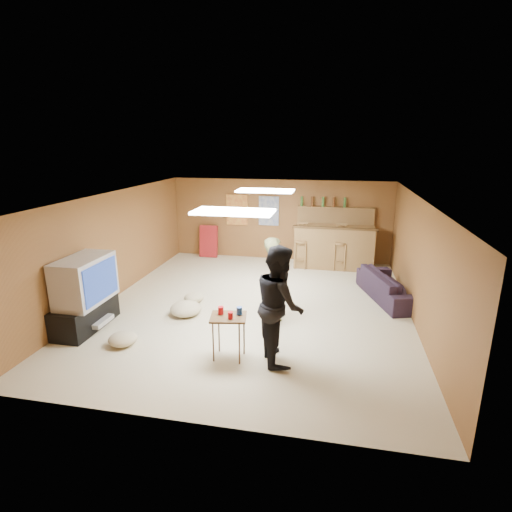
% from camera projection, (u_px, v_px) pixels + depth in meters
% --- Properties ---
extents(ground, '(7.00, 7.00, 0.00)m').
position_uv_depth(ground, '(254.00, 307.00, 7.98)').
color(ground, beige).
rests_on(ground, ground).
extents(ceiling, '(6.00, 7.00, 0.02)m').
position_uv_depth(ceiling, '(254.00, 197.00, 7.37)').
color(ceiling, silver).
rests_on(ceiling, ground).
extents(wall_back, '(6.00, 0.02, 2.20)m').
position_uv_depth(wall_back, '(280.00, 220.00, 10.97)').
color(wall_back, brown).
rests_on(wall_back, ground).
extents(wall_front, '(6.00, 0.02, 2.20)m').
position_uv_depth(wall_front, '(189.00, 338.00, 4.38)').
color(wall_front, brown).
rests_on(wall_front, ground).
extents(wall_left, '(0.02, 7.00, 2.20)m').
position_uv_depth(wall_left, '(112.00, 246.00, 8.25)').
color(wall_left, brown).
rests_on(wall_left, ground).
extents(wall_right, '(0.02, 7.00, 2.20)m').
position_uv_depth(wall_right, '(419.00, 263.00, 7.11)').
color(wall_right, brown).
rests_on(wall_right, ground).
extents(tv_stand, '(0.55, 1.30, 0.50)m').
position_uv_depth(tv_stand, '(86.00, 315.00, 7.02)').
color(tv_stand, black).
rests_on(tv_stand, ground).
extents(dvd_box, '(0.35, 0.50, 0.08)m').
position_uv_depth(dvd_box, '(97.00, 321.00, 7.00)').
color(dvd_box, '#B2B2B7').
rests_on(dvd_box, tv_stand).
extents(tv_body, '(0.60, 1.10, 0.80)m').
position_uv_depth(tv_body, '(85.00, 280.00, 6.82)').
color(tv_body, '#B2B2B7').
rests_on(tv_body, tv_stand).
extents(tv_screen, '(0.02, 0.95, 0.65)m').
position_uv_depth(tv_screen, '(101.00, 281.00, 6.76)').
color(tv_screen, navy).
rests_on(tv_screen, tv_body).
extents(bar_counter, '(2.00, 0.60, 1.10)m').
position_uv_depth(bar_counter, '(334.00, 247.00, 10.32)').
color(bar_counter, brown).
rests_on(bar_counter, ground).
extents(bar_lip, '(2.10, 0.12, 0.05)m').
position_uv_depth(bar_lip, '(335.00, 228.00, 9.93)').
color(bar_lip, '#402B14').
rests_on(bar_lip, bar_counter).
extents(bar_shelf, '(2.00, 0.18, 0.05)m').
position_uv_depth(bar_shelf, '(336.00, 208.00, 10.48)').
color(bar_shelf, brown).
rests_on(bar_shelf, bar_backing).
extents(bar_backing, '(2.00, 0.14, 0.60)m').
position_uv_depth(bar_backing, '(335.00, 219.00, 10.58)').
color(bar_backing, brown).
rests_on(bar_backing, bar_counter).
extents(poster_left, '(0.60, 0.03, 0.85)m').
position_uv_depth(poster_left, '(237.00, 210.00, 11.09)').
color(poster_left, '#BF3F26').
rests_on(poster_left, wall_back).
extents(poster_right, '(0.55, 0.03, 0.80)m').
position_uv_depth(poster_right, '(269.00, 211.00, 10.92)').
color(poster_right, '#334C99').
rests_on(poster_right, wall_back).
extents(folding_chair_stack, '(0.50, 0.26, 0.91)m').
position_uv_depth(folding_chair_stack, '(209.00, 241.00, 11.34)').
color(folding_chair_stack, '#A41E22').
rests_on(folding_chair_stack, ground).
extents(ceiling_panel_front, '(1.20, 0.60, 0.04)m').
position_uv_depth(ceiling_panel_front, '(234.00, 212.00, 5.97)').
color(ceiling_panel_front, white).
rests_on(ceiling_panel_front, ceiling).
extents(ceiling_panel_back, '(1.20, 0.60, 0.04)m').
position_uv_depth(ceiling_panel_back, '(265.00, 191.00, 8.51)').
color(ceiling_panel_back, white).
rests_on(ceiling_panel_back, ceiling).
extents(person_olive, '(0.43, 0.61, 1.60)m').
position_uv_depth(person_olive, '(275.00, 282.00, 7.04)').
color(person_olive, brown).
rests_on(person_olive, ground).
extents(person_black, '(0.93, 1.04, 1.78)m').
position_uv_depth(person_black, '(279.00, 304.00, 5.83)').
color(person_black, black).
rests_on(person_black, ground).
extents(sofa, '(1.31, 2.07, 0.56)m').
position_uv_depth(sofa, '(390.00, 286.00, 8.31)').
color(sofa, black).
rests_on(sofa, ground).
extents(tray_table, '(0.59, 0.51, 0.69)m').
position_uv_depth(tray_table, '(229.00, 337.00, 6.01)').
color(tray_table, '#402B14').
rests_on(tray_table, ground).
extents(cup_red_near, '(0.10, 0.10, 0.12)m').
position_uv_depth(cup_red_near, '(221.00, 310.00, 5.98)').
color(cup_red_near, '#B30B14').
rests_on(cup_red_near, tray_table).
extents(cup_red_far, '(0.09, 0.09, 0.10)m').
position_uv_depth(cup_red_far, '(230.00, 315.00, 5.82)').
color(cup_red_far, '#B30B14').
rests_on(cup_red_far, tray_table).
extents(cup_blue, '(0.11, 0.11, 0.12)m').
position_uv_depth(cup_blue, '(239.00, 311.00, 5.96)').
color(cup_blue, '#173FA0').
rests_on(cup_blue, tray_table).
extents(bar_stool_left, '(0.45, 0.45, 1.32)m').
position_uv_depth(bar_stool_left, '(301.00, 243.00, 10.26)').
color(bar_stool_left, brown).
rests_on(bar_stool_left, ground).
extents(bar_stool_right, '(0.38, 0.38, 1.07)m').
position_uv_depth(bar_stool_right, '(340.00, 250.00, 10.12)').
color(bar_stool_right, brown).
rests_on(bar_stool_right, ground).
extents(cushion_near_tv, '(0.67, 0.67, 0.26)m').
position_uv_depth(cushion_near_tv, '(186.00, 309.00, 7.56)').
color(cushion_near_tv, tan).
rests_on(cushion_near_tv, ground).
extents(cushion_mid, '(0.48, 0.48, 0.18)m').
position_uv_depth(cushion_mid, '(194.00, 297.00, 8.21)').
color(cushion_mid, tan).
rests_on(cushion_mid, ground).
extents(cushion_far, '(0.59, 0.59, 0.20)m').
position_uv_depth(cushion_far, '(123.00, 339.00, 6.46)').
color(cushion_far, tan).
rests_on(cushion_far, ground).
extents(bottle_row, '(1.20, 0.08, 0.26)m').
position_uv_depth(bottle_row, '(323.00, 202.00, 10.49)').
color(bottle_row, '#3F7233').
rests_on(bottle_row, bar_shelf).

